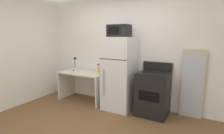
# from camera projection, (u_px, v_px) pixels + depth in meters

# --- Properties ---
(ground_plane) EXTENTS (12.00, 12.00, 0.00)m
(ground_plane) POSITION_uv_depth(u_px,v_px,m) (83.00, 133.00, 3.07)
(ground_plane) COLOR brown
(wall_back_white) EXTENTS (5.00, 0.10, 2.60)m
(wall_back_white) POSITION_uv_depth(u_px,v_px,m) (125.00, 51.00, 4.31)
(wall_back_white) COLOR white
(wall_back_white) RESTS_ON ground
(wall_left_brick) EXTENTS (0.10, 4.00, 2.60)m
(wall_left_brick) POSITION_uv_depth(u_px,v_px,m) (1.00, 53.00, 3.89)
(wall_left_brick) COLOR silver
(wall_left_brick) RESTS_ON ground
(desk) EXTENTS (1.21, 0.62, 0.75)m
(desk) POSITION_uv_depth(u_px,v_px,m) (83.00, 80.00, 4.59)
(desk) COLOR silver
(desk) RESTS_ON ground
(desk_lamp) EXTENTS (0.14, 0.12, 0.35)m
(desk_lamp) POSITION_uv_depth(u_px,v_px,m) (75.00, 62.00, 4.66)
(desk_lamp) COLOR black
(desk_lamp) RESTS_ON desk
(coffee_mug) EXTENTS (0.08, 0.08, 0.09)m
(coffee_mug) POSITION_uv_depth(u_px,v_px,m) (76.00, 70.00, 4.52)
(coffee_mug) COLOR white
(coffee_mug) RESTS_ON desk
(spray_bottle) EXTENTS (0.06, 0.06, 0.25)m
(spray_bottle) POSITION_uv_depth(u_px,v_px,m) (99.00, 70.00, 4.34)
(spray_bottle) COLOR yellow
(spray_bottle) RESTS_ON desk
(refrigerator) EXTENTS (0.65, 0.68, 1.64)m
(refrigerator) POSITION_uv_depth(u_px,v_px,m) (119.00, 73.00, 4.03)
(refrigerator) COLOR white
(refrigerator) RESTS_ON ground
(microwave) EXTENTS (0.46, 0.35, 0.26)m
(microwave) POSITION_uv_depth(u_px,v_px,m) (119.00, 31.00, 3.85)
(microwave) COLOR black
(microwave) RESTS_ON refrigerator
(oven_range) EXTENTS (0.64, 0.61, 1.10)m
(oven_range) POSITION_uv_depth(u_px,v_px,m) (153.00, 93.00, 3.75)
(oven_range) COLOR black
(oven_range) RESTS_ON ground
(leaning_mirror) EXTENTS (0.44, 0.03, 1.40)m
(leaning_mirror) POSITION_uv_depth(u_px,v_px,m) (192.00, 84.00, 3.58)
(leaning_mirror) COLOR #C6B793
(leaning_mirror) RESTS_ON ground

